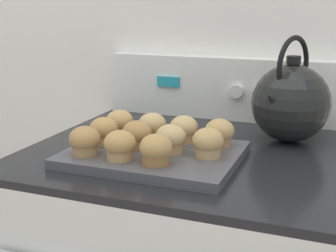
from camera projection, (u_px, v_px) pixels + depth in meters
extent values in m
cube|color=white|center=(228.00, 19.00, 1.42)|extent=(8.00, 0.05, 2.40)
cube|color=black|center=(188.00, 150.00, 1.16)|extent=(0.74, 0.70, 0.02)
cube|color=white|center=(222.00, 88.00, 1.43)|extent=(0.73, 0.05, 0.19)
cube|color=teal|center=(168.00, 82.00, 1.45)|extent=(0.07, 0.01, 0.03)
cylinder|color=white|center=(237.00, 91.00, 1.38)|extent=(0.04, 0.02, 0.04)
cylinder|color=white|center=(262.00, 93.00, 1.35)|extent=(0.04, 0.02, 0.04)
cylinder|color=white|center=(287.00, 95.00, 1.33)|extent=(0.04, 0.02, 0.04)
cylinder|color=white|center=(314.00, 96.00, 1.30)|extent=(0.04, 0.02, 0.04)
cube|color=#4C4C51|center=(154.00, 155.00, 1.07)|extent=(0.38, 0.30, 0.02)
cylinder|color=#A37A4C|center=(85.00, 149.00, 1.03)|extent=(0.06, 0.06, 0.03)
ellipsoid|color=#B2844C|center=(85.00, 139.00, 1.02)|extent=(0.07, 0.07, 0.06)
cylinder|color=tan|center=(120.00, 153.00, 1.00)|extent=(0.06, 0.06, 0.03)
ellipsoid|color=tan|center=(120.00, 143.00, 0.99)|extent=(0.07, 0.07, 0.06)
cylinder|color=olive|center=(158.00, 158.00, 0.97)|extent=(0.06, 0.06, 0.03)
ellipsoid|color=tan|center=(158.00, 147.00, 0.96)|extent=(0.07, 0.07, 0.06)
cylinder|color=tan|center=(104.00, 138.00, 1.11)|extent=(0.06, 0.06, 0.03)
ellipsoid|color=tan|center=(104.00, 129.00, 1.10)|extent=(0.07, 0.07, 0.06)
cylinder|color=#A37A4C|center=(137.00, 142.00, 1.08)|extent=(0.06, 0.06, 0.03)
ellipsoid|color=#B2844C|center=(137.00, 133.00, 1.07)|extent=(0.07, 0.07, 0.06)
cylinder|color=tan|center=(172.00, 147.00, 1.04)|extent=(0.06, 0.06, 0.03)
ellipsoid|color=tan|center=(172.00, 137.00, 1.04)|extent=(0.07, 0.07, 0.06)
cylinder|color=tan|center=(208.00, 151.00, 1.01)|extent=(0.06, 0.06, 0.03)
ellipsoid|color=tan|center=(208.00, 140.00, 1.01)|extent=(0.07, 0.07, 0.06)
cylinder|color=olive|center=(120.00, 130.00, 1.18)|extent=(0.06, 0.06, 0.03)
ellipsoid|color=tan|center=(120.00, 121.00, 1.18)|extent=(0.07, 0.07, 0.06)
cylinder|color=#A37A4C|center=(152.00, 133.00, 1.15)|extent=(0.06, 0.06, 0.03)
ellipsoid|color=tan|center=(152.00, 124.00, 1.15)|extent=(0.07, 0.07, 0.06)
cylinder|color=tan|center=(183.00, 136.00, 1.12)|extent=(0.06, 0.06, 0.03)
ellipsoid|color=tan|center=(183.00, 127.00, 1.12)|extent=(0.07, 0.07, 0.06)
cylinder|color=#A37A4C|center=(219.00, 140.00, 1.09)|extent=(0.06, 0.06, 0.03)
ellipsoid|color=tan|center=(220.00, 131.00, 1.09)|extent=(0.07, 0.07, 0.06)
sphere|color=black|center=(291.00, 103.00, 1.19)|extent=(0.20, 0.20, 0.20)
cylinder|color=black|center=(294.00, 60.00, 1.16)|extent=(0.04, 0.04, 0.02)
cone|color=black|center=(273.00, 99.00, 1.11)|extent=(0.07, 0.08, 0.07)
torus|color=black|center=(293.00, 66.00, 1.16)|extent=(0.07, 0.15, 0.15)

